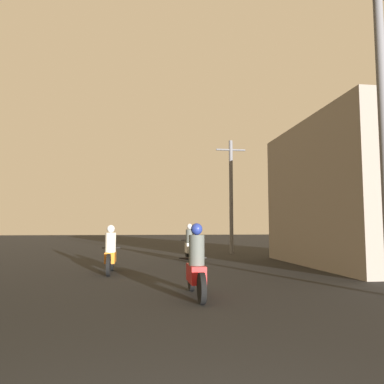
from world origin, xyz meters
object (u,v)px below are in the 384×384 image
object	(u,v)px
utility_pole_near	(383,122)
utility_pole_far	(231,193)
motorcycle_red	(196,267)
motorcycle_orange	(110,254)
motorcycle_white	(189,246)
building_right_near	(368,194)

from	to	relation	value
utility_pole_near	utility_pole_far	xyz separation A→B (m)	(-0.38, 12.13, -0.49)
utility_pole_near	utility_pole_far	world-z (taller)	utility_pole_near
utility_pole_near	utility_pole_far	size ratio (longest dim) A/B	1.16
motorcycle_red	utility_pole_far	size ratio (longest dim) A/B	0.34
motorcycle_orange	utility_pole_near	bearing A→B (deg)	-40.06
motorcycle_red	motorcycle_orange	size ratio (longest dim) A/B	1.03
motorcycle_red	motorcycle_white	xyz separation A→B (m)	(0.89, 7.89, 0.03)
motorcycle_white	building_right_near	bearing A→B (deg)	-29.50
motorcycle_orange	motorcycle_red	bearing A→B (deg)	-66.64
motorcycle_orange	utility_pole_far	xyz separation A→B (m)	(5.67, 7.54, 2.58)
motorcycle_orange	building_right_near	world-z (taller)	building_right_near
motorcycle_white	utility_pole_far	size ratio (longest dim) A/B	0.35
motorcycle_red	utility_pole_near	xyz separation A→B (m)	(4.01, -0.45, 3.06)
motorcycle_red	motorcycle_orange	world-z (taller)	motorcycle_red
motorcycle_white	utility_pole_near	world-z (taller)	utility_pole_near
building_right_near	utility_pole_near	bearing A→B (deg)	-120.11
motorcycle_orange	utility_pole_far	distance (m)	9.78
motorcycle_white	building_right_near	world-z (taller)	building_right_near
utility_pole_near	building_right_near	bearing A→B (deg)	59.89
motorcycle_white	motorcycle_red	bearing A→B (deg)	-102.89
motorcycle_red	building_right_near	size ratio (longest dim) A/B	0.27
motorcycle_white	motorcycle_orange	bearing A→B (deg)	-134.51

